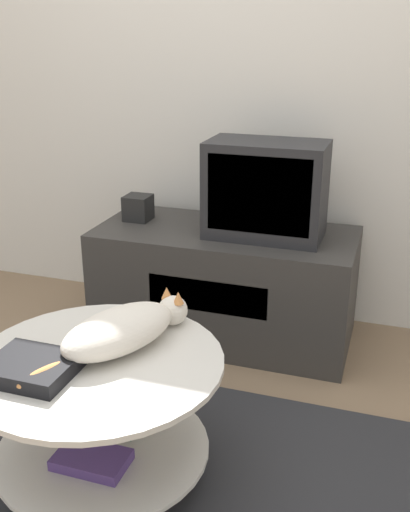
# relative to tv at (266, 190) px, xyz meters

# --- Properties ---
(ground_plane) EXTENTS (12.00, 12.00, 0.00)m
(ground_plane) POSITION_rel_tv_xyz_m (-0.23, -1.10, -0.72)
(ground_plane) COLOR #7F664C
(wall_back) EXTENTS (8.00, 0.05, 2.60)m
(wall_back) POSITION_rel_tv_xyz_m (-0.23, 0.36, 0.58)
(wall_back) COLOR silver
(wall_back) RESTS_ON ground_plane
(rug) EXTENTS (2.07, 1.28, 0.02)m
(rug) POSITION_rel_tv_xyz_m (-0.23, -1.10, -0.71)
(rug) COLOR #28282B
(rug) RESTS_ON ground_plane
(tv_stand) EXTENTS (1.16, 0.54, 0.51)m
(tv_stand) POSITION_rel_tv_xyz_m (-0.18, 0.01, -0.46)
(tv_stand) COLOR #33302D
(tv_stand) RESTS_ON ground_plane
(tv) EXTENTS (0.50, 0.28, 0.41)m
(tv) POSITION_rel_tv_xyz_m (0.00, 0.00, 0.00)
(tv) COLOR #232326
(tv) RESTS_ON tv_stand
(speaker) EXTENTS (0.12, 0.12, 0.12)m
(speaker) POSITION_rel_tv_xyz_m (-0.62, 0.04, -0.15)
(speaker) COLOR black
(speaker) RESTS_ON tv_stand
(coffee_table) EXTENTS (0.75, 0.75, 0.43)m
(coffee_table) POSITION_rel_tv_xyz_m (-0.25, -1.07, -0.43)
(coffee_table) COLOR #B2B2B7
(coffee_table) RESTS_ON rug
(dvd_box) EXTENTS (0.24, 0.20, 0.05)m
(dvd_box) POSITION_rel_tv_xyz_m (-0.38, -1.20, -0.25)
(dvd_box) COLOR black
(dvd_box) RESTS_ON coffee_table
(cat) EXTENTS (0.35, 0.57, 0.12)m
(cat) POSITION_rel_tv_xyz_m (-0.21, -0.98, -0.21)
(cat) COLOR silver
(cat) RESTS_ON coffee_table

